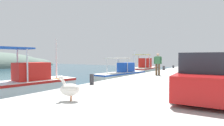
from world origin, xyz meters
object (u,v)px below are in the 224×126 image
parked_car (205,77)px  mooring_bollard_third (164,68)px  pelican (70,89)px  fisherman_standing (158,63)px  fishing_boat_second (19,87)px  fishing_boat_third (122,74)px  mooring_bollard_second (92,79)px  fishing_boat_fourth (144,69)px  mooring_bollard_fourth (173,67)px

parked_car → mooring_bollard_third: size_ratio=9.24×
pelican → parked_car: bearing=-49.4°
fisherman_standing → fishing_boat_second: bearing=152.5°
fishing_boat_third → mooring_bollard_second: (-7.88, -2.75, 0.49)m
pelican → fishing_boat_fourth: bearing=15.7°
mooring_bollard_fourth → mooring_bollard_second: bearing=180.0°
mooring_bollard_second → parked_car: bearing=-90.4°
mooring_bollard_fourth → fisherman_standing: bearing=-172.4°
fisherman_standing → mooring_bollard_second: bearing=168.3°
mooring_bollard_second → pelican: bearing=-152.1°
fisherman_standing → mooring_bollard_second: fisherman_standing is taller
parked_car → pelican: bearing=130.6°
fishing_boat_second → fisherman_standing: fishing_boat_second is taller
mooring_bollard_fourth → fishing_boat_fourth: bearing=119.5°
pelican → fisherman_standing: bearing=2.0°
pelican → mooring_bollard_third: pelican is taller
fishing_boat_third → fishing_boat_fourth: (6.74, 0.59, 0.11)m
fishing_boat_second → mooring_bollard_third: (14.55, -3.12, 0.33)m
pelican → fisherman_standing: 9.61m
pelican → fishing_boat_third: bearing=21.8°
pelican → mooring_bollard_second: 3.56m
mooring_bollard_second → mooring_bollard_fourth: 16.51m
fishing_boat_fourth → mooring_bollard_second: (-14.63, -3.34, 0.38)m
fishing_boat_fourth → mooring_bollard_third: (-2.21, -3.34, 0.34)m
parked_car → mooring_bollard_third: parked_car is taller
fisherman_standing → fishing_boat_fourth: bearing=29.7°
fishing_boat_third → parked_car: (-7.92, -8.04, 0.94)m
mooring_bollard_third → fishing_boat_fourth: bearing=56.5°
mooring_bollard_third → pelican: bearing=-173.9°
fishing_boat_fourth → fisherman_standing: bearing=-150.3°
pelican → parked_car: size_ratio=0.22×
fishing_boat_second → fisherman_standing: size_ratio=3.69×
fisherman_standing → parked_car: (-6.48, -3.95, -0.24)m
parked_car → mooring_bollard_fourth: (16.55, 5.29, -0.54)m
pelican → fisherman_standing: size_ratio=0.55×
fishing_boat_second → fishing_boat_fourth: bearing=0.7°
fishing_boat_second → fisherman_standing: bearing=-27.5°
fishing_boat_third → fishing_boat_fourth: 6.77m
fisherman_standing → mooring_bollard_fourth: 10.18m
parked_car → mooring_bollard_fourth: size_ratio=12.03×
fishing_boat_second → mooring_bollard_fourth: (18.64, -3.12, 0.28)m
fishing_boat_second → mooring_bollard_third: fishing_boat_second is taller
parked_car → mooring_bollard_second: bearing=89.6°
fishing_boat_third → fisherman_standing: size_ratio=3.73×
fishing_boat_third → fisherman_standing: (-1.44, -4.09, 1.17)m
fisherman_standing → mooring_bollard_third: size_ratio=3.78×
fisherman_standing → parked_car: bearing=-148.6°
mooring_bollard_third → fisherman_standing: bearing=-167.4°
mooring_bollard_third → fishing_boat_second: bearing=167.9°
parked_car → mooring_bollard_second: (0.04, 5.29, -0.44)m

